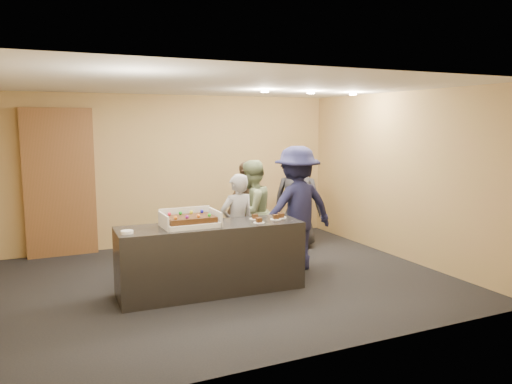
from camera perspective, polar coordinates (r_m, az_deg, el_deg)
room at (r=6.88m, az=-3.21°, el=0.78°), size 6.04×6.00×2.70m
serving_counter at (r=6.59m, az=-5.15°, el=-7.54°), size 2.43×0.80×0.90m
storage_cabinet at (r=8.83m, az=-21.53°, el=0.99°), size 1.11×0.15×2.45m
cake_box at (r=6.42m, az=-7.61°, el=-3.45°), size 0.70×0.49×0.21m
sheet_cake at (r=6.38m, az=-7.55°, el=-3.05°), size 0.60×0.41×0.12m
plate_stack at (r=6.12m, az=-14.53°, el=-4.45°), size 0.15×0.15×0.04m
slice_a at (r=6.55m, az=0.34°, el=-3.34°), size 0.15×0.15×0.07m
slice_b at (r=6.81m, az=-0.12°, el=-2.92°), size 0.15×0.15×0.07m
slice_c at (r=6.78m, az=2.28°, el=-2.97°), size 0.15×0.15×0.07m
slice_d at (r=6.94m, az=2.85°, el=-2.72°), size 0.15×0.15×0.07m
slice_e at (r=6.88m, az=2.88°, el=-2.81°), size 0.15×0.15×0.07m
person_server_grey at (r=7.24m, az=-2.14°, el=-3.75°), size 0.58×0.43×1.48m
person_sage_man at (r=7.76m, az=-0.56°, el=-2.37°), size 0.99×0.91×1.63m
person_navy_man at (r=7.51m, az=4.69°, el=-1.86°), size 1.23×0.74×1.86m
person_brown_extra at (r=8.20m, az=-0.93°, el=-1.98°), size 1.01×0.74×1.59m
person_dark_suit at (r=8.88m, az=4.75°, el=-0.81°), size 1.00×0.93×1.72m
ceiling_spotlights at (r=8.00m, az=6.28°, el=11.22°), size 1.72×0.12×0.03m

